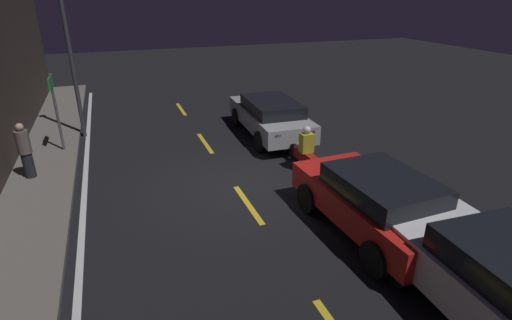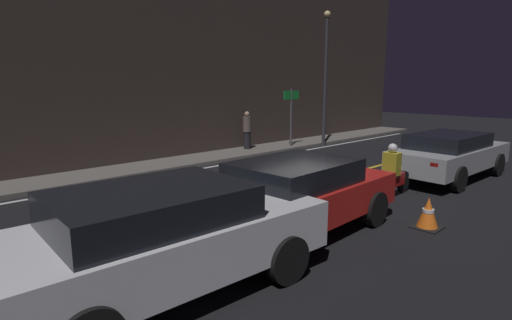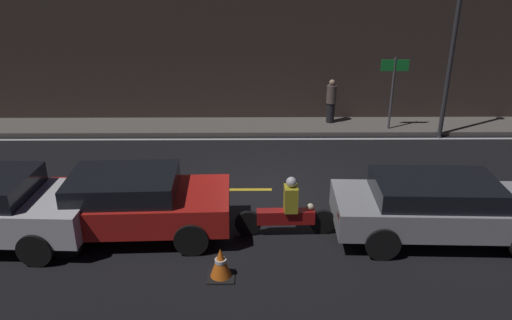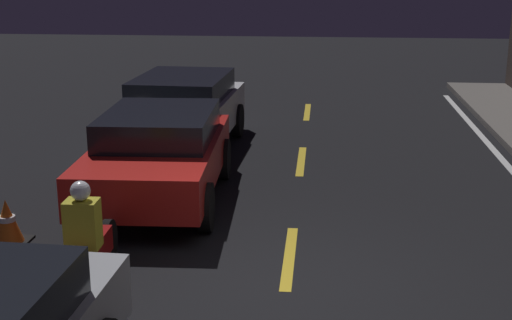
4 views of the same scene
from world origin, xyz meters
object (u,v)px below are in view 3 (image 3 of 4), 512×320
motorcycle (286,212)px  street_lamp (454,38)px  taxi_red (132,202)px  pedestrian (331,101)px  traffic_cone_near (221,263)px  hatchback_silver (441,206)px  shop_sign (393,79)px

motorcycle → street_lamp: size_ratio=0.38×
taxi_red → street_lamp: street_lamp is taller
pedestrian → traffic_cone_near: bearing=-110.6°
motorcycle → traffic_cone_near: (-1.32, -1.53, -0.25)m
taxi_red → pedestrian: size_ratio=2.68×
pedestrian → street_lamp: bearing=-20.0°
hatchback_silver → shop_sign: 6.92m
hatchback_silver → street_lamp: (2.23, 6.25, 2.49)m
motorcycle → taxi_red: bearing=177.3°
hatchback_silver → shop_sign: (0.68, 6.80, 1.08)m
taxi_red → motorcycle: bearing=-3.4°
shop_sign → street_lamp: (1.56, -0.55, 1.41)m
traffic_cone_near → pedestrian: bearing=69.4°
taxi_red → traffic_cone_near: taxi_red is taller
motorcycle → shop_sign: bearing=58.1°
traffic_cone_near → street_lamp: size_ratio=0.11×
traffic_cone_near → shop_sign: shop_sign is taller
hatchback_silver → traffic_cone_near: 4.76m
taxi_red → hatchback_silver: (6.50, -0.23, -0.01)m
taxi_red → traffic_cone_near: 2.57m
hatchback_silver → traffic_cone_near: (-4.54, -1.37, -0.45)m
hatchback_silver → motorcycle: (-3.22, 0.16, -0.20)m
shop_sign → street_lamp: size_ratio=0.42×
motorcycle → street_lamp: (5.46, 6.09, 2.69)m
motorcycle → pedestrian: size_ratio=1.43×
motorcycle → pedestrian: (2.01, 7.34, 0.36)m
traffic_cone_near → motorcycle: bearing=49.3°
traffic_cone_near → shop_sign: (5.22, 8.17, 1.53)m
hatchback_silver → pedestrian: size_ratio=3.03×
hatchback_silver → pedestrian: 7.60m
taxi_red → hatchback_silver: bearing=-4.2°
taxi_red → shop_sign: shop_sign is taller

